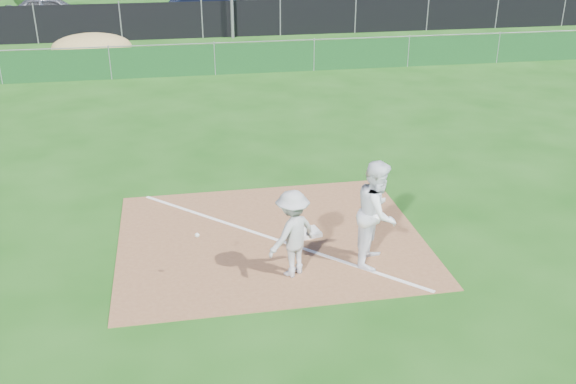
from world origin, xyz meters
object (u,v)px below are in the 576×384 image
object	(u,v)px
runner	(377,213)
car_left	(52,11)
play_at_first	(292,233)
car_mid	(214,6)
car_right	(268,8)
first_base	(309,232)

from	to	relation	value
runner	car_left	distance (m)	29.90
play_at_first	car_mid	size ratio (longest dim) A/B	0.45
car_mid	car_right	world-z (taller)	car_mid
car_left	play_at_first	bearing A→B (deg)	-169.78
runner	car_left	bearing A→B (deg)	47.19
runner	car_mid	distance (m)	28.44
play_at_first	car_mid	distance (m)	28.63
runner	car_mid	xyz separation A→B (m)	(-0.81, 28.43, -0.15)
first_base	play_at_first	bearing A→B (deg)	-113.51
play_at_first	car_mid	bearing A→B (deg)	88.40
first_base	car_left	xyz separation A→B (m)	(-8.79, 27.03, 0.78)
first_base	play_at_first	size ratio (longest dim) A/B	0.18
runner	car_left	world-z (taller)	runner
runner	car_mid	size ratio (longest dim) A/B	0.39
first_base	runner	distance (m)	1.83
runner	car_right	xyz separation A→B (m)	(2.30, 28.01, -0.27)
runner	car_right	size ratio (longest dim) A/B	0.40
car_mid	car_left	bearing A→B (deg)	98.63
runner	car_right	distance (m)	28.11
car_left	car_mid	bearing A→B (deg)	-94.74
car_left	first_base	bearing A→B (deg)	-167.80
first_base	car_mid	bearing A→B (deg)	89.62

